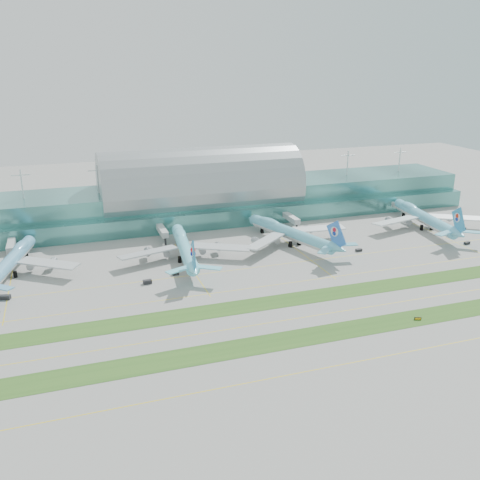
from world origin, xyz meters
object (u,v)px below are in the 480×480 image
object	(u,v)px
terminal	(201,195)
airliner_a	(10,261)
airliner_b	(184,247)
taxiway_sign_east	(418,319)
airliner_d	(424,217)
airliner_c	(289,232)

from	to	relation	value
terminal	airliner_a	bearing A→B (deg)	-149.72
airliner_b	terminal	bearing A→B (deg)	74.55
airliner_a	airliner_b	size ratio (longest dim) A/B	0.98
taxiway_sign_east	terminal	bearing A→B (deg)	123.53
terminal	airliner_b	xyz separation A→B (m)	(-26.18, -67.14, -8.00)
airliner_b	taxiway_sign_east	bearing A→B (deg)	-47.63
airliner_d	airliner_b	bearing A→B (deg)	-169.14
taxiway_sign_east	airliner_d	bearing A→B (deg)	71.50
terminal	airliner_a	distance (m)	121.56
airliner_a	airliner_b	distance (m)	78.79
terminal	taxiway_sign_east	distance (m)	164.15
airliner_b	airliner_c	bearing A→B (deg)	10.49
terminal	airliner_d	distance (m)	131.11
airliner_a	taxiway_sign_east	size ratio (longest dim) A/B	28.28
airliner_b	airliner_c	world-z (taller)	airliner_c
airliner_a	taxiway_sign_east	bearing A→B (deg)	-19.65
airliner_b	airliner_a	bearing A→B (deg)	-178.49
airliner_c	taxiway_sign_east	xyz separation A→B (m)	(10.10, -95.79, -5.86)
airliner_c	airliner_d	bearing A→B (deg)	-15.94
terminal	airliner_b	bearing A→B (deg)	-111.30
airliner_a	taxiway_sign_east	world-z (taller)	airliner_a
airliner_a	airliner_c	world-z (taller)	airliner_c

